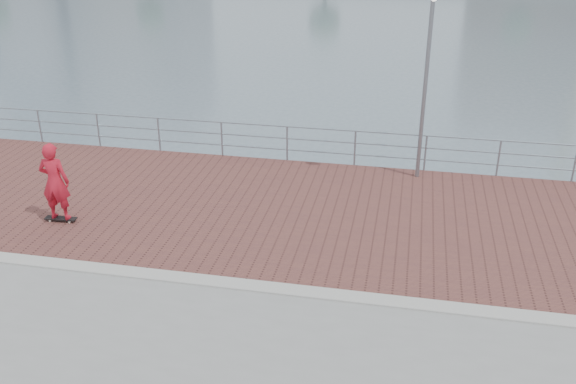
# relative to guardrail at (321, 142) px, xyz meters

# --- Properties ---
(water) EXTENTS (400.00, 400.00, 0.00)m
(water) POSITION_rel_guardrail_xyz_m (-0.00, -7.00, -2.69)
(water) COLOR slate
(water) RESTS_ON ground
(brick_lane) EXTENTS (40.00, 6.80, 0.02)m
(brick_lane) POSITION_rel_guardrail_xyz_m (-0.00, -3.40, -0.68)
(brick_lane) COLOR brown
(brick_lane) RESTS_ON seawall
(curb) EXTENTS (40.00, 0.40, 0.06)m
(curb) POSITION_rel_guardrail_xyz_m (-0.00, -7.00, -0.66)
(curb) COLOR #B7B5AD
(curb) RESTS_ON seawall
(guardrail) EXTENTS (39.06, 0.06, 1.13)m
(guardrail) POSITION_rel_guardrail_xyz_m (0.00, 0.00, 0.00)
(guardrail) COLOR #8C9EA8
(guardrail) RESTS_ON brick_lane
(street_lamp) EXTENTS (0.42, 1.21, 5.72)m
(street_lamp) POSITION_rel_guardrail_xyz_m (2.89, -0.92, 3.37)
(street_lamp) COLOR gray
(street_lamp) RESTS_ON brick_lane
(skateboard) EXTENTS (0.80, 0.25, 0.09)m
(skateboard) POSITION_rel_guardrail_xyz_m (-5.74, -5.08, -0.60)
(skateboard) COLOR black
(skateboard) RESTS_ON brick_lane
(skateboarder) EXTENTS (0.75, 0.51, 1.97)m
(skateboarder) POSITION_rel_guardrail_xyz_m (-5.74, -5.08, 0.40)
(skateboarder) COLOR red
(skateboarder) RESTS_ON skateboard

